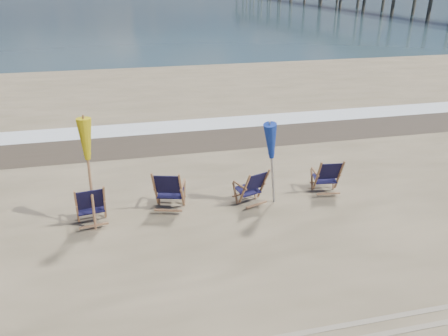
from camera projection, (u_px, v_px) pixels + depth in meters
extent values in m
cube|color=silver|center=(186.00, 125.00, 15.97)|extent=(200.00, 1.40, 0.01)
cube|color=#42362A|center=(193.00, 139.00, 14.63)|extent=(200.00, 2.60, 0.00)
cylinder|color=#986744|center=(90.00, 177.00, 8.95)|extent=(0.06, 0.06, 2.44)
cone|color=gold|center=(85.00, 143.00, 8.65)|extent=(0.30, 0.30, 0.85)
cylinder|color=#A5A5AD|center=(272.00, 164.00, 9.97)|extent=(0.06, 0.06, 2.11)
cone|color=#163197|center=(274.00, 141.00, 9.73)|extent=(0.30, 0.30, 0.85)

